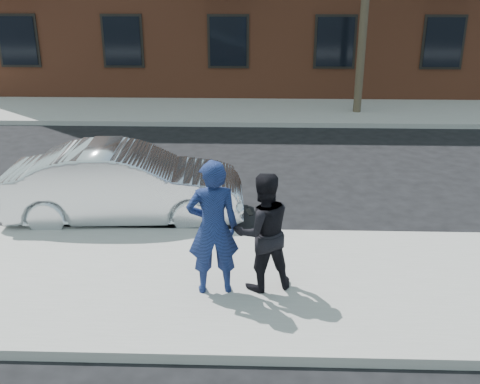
{
  "coord_description": "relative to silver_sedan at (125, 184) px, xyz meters",
  "views": [
    {
      "loc": [
        1.2,
        -7.59,
        4.45
      ],
      "look_at": [
        0.94,
        0.4,
        1.34
      ],
      "focal_mm": 42.0,
      "sensor_mm": 36.0,
      "label": 1
    }
  ],
  "objects": [
    {
      "name": "man_peacoat",
      "position": [
        2.59,
        -2.67,
        0.3
      ],
      "size": [
        1.02,
        0.9,
        1.77
      ],
      "rotation": [
        0.0,
        0.0,
        3.44
      ],
      "color": "black",
      "rests_on": "near_sidewalk"
    },
    {
      "name": "far_curb",
      "position": [
        1.31,
        7.15,
        -0.66
      ],
      "size": [
        50.0,
        0.1,
        0.15
      ],
      "primitive_type": "cube",
      "color": "#999691",
      "rests_on": "ground"
    },
    {
      "name": "ground",
      "position": [
        1.31,
        -2.3,
        -0.73
      ],
      "size": [
        100.0,
        100.0,
        0.0
      ],
      "primitive_type": "plane",
      "color": "black",
      "rests_on": "ground"
    },
    {
      "name": "near_curb",
      "position": [
        1.31,
        -0.75,
        -0.66
      ],
      "size": [
        50.0,
        0.1,
        0.15
      ],
      "primitive_type": "cube",
      "color": "#999691",
      "rests_on": "ground"
    },
    {
      "name": "far_sidewalk",
      "position": [
        1.31,
        8.95,
        -0.66
      ],
      "size": [
        50.0,
        3.5,
        0.15
      ],
      "primitive_type": "cube",
      "color": "gray",
      "rests_on": "ground"
    },
    {
      "name": "near_sidewalk",
      "position": [
        1.31,
        -2.55,
        -0.66
      ],
      "size": [
        50.0,
        3.5,
        0.15
      ],
      "primitive_type": "cube",
      "color": "gray",
      "rests_on": "ground"
    },
    {
      "name": "silver_sedan",
      "position": [
        0.0,
        0.0,
        0.0
      ],
      "size": [
        4.55,
        1.86,
        1.47
      ],
      "primitive_type": "imported",
      "rotation": [
        0.0,
        0.0,
        1.64
      ],
      "color": "#B7BABF",
      "rests_on": "ground"
    },
    {
      "name": "man_hoodie",
      "position": [
        1.89,
        -2.8,
        0.41
      ],
      "size": [
        0.79,
        0.58,
        1.99
      ],
      "rotation": [
        0.0,
        0.0,
        3.29
      ],
      "color": "navy",
      "rests_on": "near_sidewalk"
    }
  ]
}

